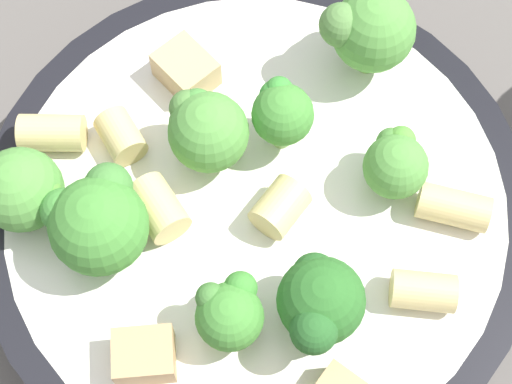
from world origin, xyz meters
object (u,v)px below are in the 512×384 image
object	(u,v)px
rigatoni_4	(282,205)
broccoli_floret_7	(320,301)
rigatoni_1	(121,136)
broccoli_floret_4	(97,221)
broccoli_floret_2	(369,27)
rigatoni_2	(453,207)
broccoli_floret_6	(395,163)
rigatoni_3	(422,294)
chicken_chunk_2	(142,354)
rigatoni_5	(158,208)
chicken_chunk_0	(186,69)
broccoli_floret_3	(229,313)
rigatoni_0	(52,133)
pasta_bowl	(256,217)
broccoli_floret_0	(19,189)
broccoli_floret_5	(282,112)
broccoli_floret_1	(205,128)

from	to	relation	value
rigatoni_4	broccoli_floret_7	bearing A→B (deg)	49.14
rigatoni_1	broccoli_floret_4	bearing A→B (deg)	27.16
broccoli_floret_4	broccoli_floret_7	bearing A→B (deg)	102.12
broccoli_floret_2	rigatoni_2	xyz separation A→B (m)	(0.04, 0.07, -0.02)
broccoli_floret_7	rigatoni_1	distance (m)	0.11
broccoli_floret_6	rigatoni_1	bearing A→B (deg)	-66.46
rigatoni_3	rigatoni_4	size ratio (longest dim) A/B	1.18
broccoli_floret_6	chicken_chunk_2	size ratio (longest dim) A/B	1.35
rigatoni_5	chicken_chunk_0	world-z (taller)	rigatoni_5
broccoli_floret_4	rigatoni_4	bearing A→B (deg)	132.44
rigatoni_3	chicken_chunk_0	xyz separation A→B (m)	(-0.04, -0.13, -0.00)
broccoli_floret_3	rigatoni_0	world-z (taller)	broccoli_floret_3
pasta_bowl	rigatoni_4	xyz separation A→B (m)	(-0.00, 0.01, 0.02)
broccoli_floret_0	broccoli_floret_5	size ratio (longest dim) A/B	1.03
broccoli_floret_5	broccoli_floret_0	bearing A→B (deg)	-40.00
rigatoni_0	chicken_chunk_0	bearing A→B (deg)	152.07
pasta_bowl	broccoli_floret_5	world-z (taller)	broccoli_floret_5
rigatoni_5	rigatoni_0	bearing A→B (deg)	-94.76
rigatoni_1	rigatoni_3	distance (m)	0.14
broccoli_floret_6	chicken_chunk_2	xyz separation A→B (m)	(0.11, -0.04, -0.01)
broccoli_floret_1	rigatoni_2	distance (m)	0.10
rigatoni_0	rigatoni_2	world-z (taller)	same
broccoli_floret_2	broccoli_floret_7	bearing A→B (deg)	20.76
broccoli_floret_0	rigatoni_4	world-z (taller)	broccoli_floret_0
broccoli_floret_7	rigatoni_0	distance (m)	0.13
rigatoni_0	rigatoni_2	distance (m)	0.17
rigatoni_5	broccoli_floret_1	bearing A→B (deg)	-179.88
broccoli_floret_7	rigatoni_2	world-z (taller)	broccoli_floret_7
rigatoni_0	rigatoni_3	size ratio (longest dim) A/B	1.09
broccoli_floret_7	broccoli_floret_6	bearing A→B (deg)	-176.80
broccoli_floret_5	rigatoni_4	bearing A→B (deg)	32.16
rigatoni_0	broccoli_floret_7	bearing A→B (deg)	87.08
broccoli_floret_3	rigatoni_1	distance (m)	0.09
chicken_chunk_2	rigatoni_4	bearing A→B (deg)	171.08
broccoli_floret_1	rigatoni_3	distance (m)	0.11
rigatoni_2	chicken_chunk_0	xyz separation A→B (m)	(0.00, -0.13, 0.00)
rigatoni_4	broccoli_floret_2	bearing A→B (deg)	-174.50
broccoli_floret_2	broccoli_floret_6	bearing A→B (deg)	40.47
broccoli_floret_5	broccoli_floret_3	bearing A→B (deg)	18.55
broccoli_floret_4	rigatoni_1	world-z (taller)	broccoli_floret_4
rigatoni_1	broccoli_floret_6	bearing A→B (deg)	113.54
pasta_bowl	broccoli_floret_6	size ratio (longest dim) A/B	7.57
chicken_chunk_2	broccoli_floret_0	bearing A→B (deg)	-108.98
broccoli_floret_3	rigatoni_0	size ratio (longest dim) A/B	1.12
rigatoni_0	chicken_chunk_2	world-z (taller)	same
broccoli_floret_7	chicken_chunk_0	bearing A→B (deg)	-121.23
pasta_bowl	broccoli_floret_2	bearing A→B (deg)	177.56
broccoli_floret_1	rigatoni_0	bearing A→B (deg)	-62.33
rigatoni_3	broccoli_floret_5	bearing A→B (deg)	-111.08
rigatoni_2	rigatoni_3	world-z (taller)	same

